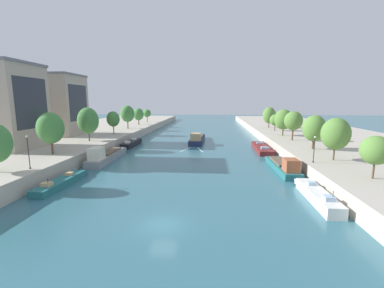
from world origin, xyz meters
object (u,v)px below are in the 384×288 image
Objects in this scene: tree_left_distant at (139,114)px; tree_right_far at (293,121)px; tree_left_third at (113,119)px; lamppost_right_bank at (314,148)px; tree_right_second at (269,115)px; tree_left_past_mid at (147,113)px; moored_boat_left_lone at (61,182)px; barge_midriver at (197,139)px; tree_right_past_mid at (376,150)px; tree_left_second at (88,121)px; tree_right_end_of_row at (314,128)px; moored_boat_left_downstream at (106,156)px; tree_left_nearest at (51,128)px; moored_boat_right_midway at (283,166)px; tree_right_third at (336,134)px; moored_boat_left_far at (132,143)px; moored_boat_right_gap_after at (262,148)px; tree_left_by_lamp at (127,114)px; tree_right_nearest at (275,120)px; lamppost_left_bank at (28,151)px; moored_boat_right_near at (317,195)px; tree_right_distant at (284,120)px.

tree_left_distant is 60.92m from tree_right_far.
lamppost_right_bank is at bearing -35.68° from tree_left_third.
tree_right_second is (49.01, -7.00, 0.26)m from tree_left_distant.
tree_left_past_mid is at bearing 157.42° from tree_right_second.
moored_boat_left_lone is 2.73× the size of lamppost_right_bank.
tree_right_second is at bearing -22.58° from tree_left_past_mid.
barge_midriver is 48.31m from tree_right_past_mid.
tree_left_second reaches higher than tree_right_end_of_row.
tree_right_past_mid is 1.30× the size of lamppost_right_bank.
tree_left_third is 28.65m from tree_left_distant.
tree_right_past_mid is (24.01, -41.62, 4.98)m from barge_midriver.
barge_midriver is 29.76m from tree_left_second.
moored_boat_left_downstream is 60.68m from tree_right_second.
tree_left_second is at bearing 92.96° from tree_left_nearest.
tree_left_distant is at bearing 126.20° from moored_boat_right_midway.
moored_boat_left_downstream is 2.93× the size of tree_left_past_mid.
tree_left_second is 1.16× the size of tree_right_third.
lamppost_right_bank is (44.74, -73.50, -1.59)m from tree_left_past_mid.
tree_left_nearest is (-7.02, -23.02, 6.40)m from moored_boat_left_far.
lamppost_right_bank is (36.88, -25.77, 3.99)m from moored_boat_left_far.
moored_boat_left_far is 1.51× the size of tree_left_second.
tree_right_end_of_row is at bearing -54.09° from moored_boat_right_gap_after.
moored_boat_left_downstream is 1.15× the size of moored_boat_right_midway.
tree_right_past_mid is (47.91, -39.55, -0.73)m from tree_left_third.
tree_left_by_lamp is 1.12× the size of tree_right_far.
barge_midriver is at bearing 24.72° from moored_boat_left_far.
tree_left_third reaches higher than tree_right_nearest.
tree_left_third is (0.86, 13.22, -0.55)m from tree_left_second.
tree_right_end_of_row is (0.17, 19.79, 0.57)m from tree_right_past_mid.
moored_boat_right_near is at bearing -3.94° from lamppost_left_bank.
barge_midriver is 26.51m from tree_right_far.
tree_right_far reaches higher than moored_boat_left_far.
moored_boat_left_downstream is 24.55m from tree_left_third.
moored_boat_right_midway is at bearing -53.80° from tree_left_distant.
tree_left_by_lamp is at bearing 163.55° from tree_right_distant.
tree_right_distant is 1.75× the size of lamppost_right_bank.
barge_midriver is 45.95m from lamppost_left_bank.
tree_left_second is 13.26m from tree_left_third.
moored_boat_right_near is (16.95, -43.29, -0.28)m from barge_midriver.
moored_boat_right_midway is 39.22m from lamppost_left_bank.
moored_boat_left_lone is 50.63m from tree_right_far.
moored_boat_left_downstream is 38.39m from moored_boat_right_near.
tree_left_second is (-24.75, -15.30, 6.26)m from barge_midriver.
tree_right_past_mid is 31.15m from tree_right_far.
moored_boat_right_gap_after is (-0.63, 32.30, -0.13)m from moored_boat_right_near.
moored_boat_left_far is at bearing 73.04° from tree_left_nearest.
tree_right_second is at bearing 47.33° from moored_boat_left_downstream.
tree_right_third is at bearing -9.42° from moored_boat_left_downstream.
lamppost_left_bank is at bearing -126.88° from tree_right_second.
moored_boat_right_gap_after is 41.65m from tree_left_third.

